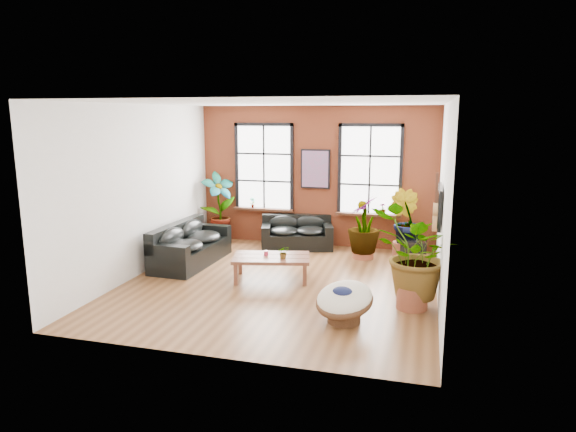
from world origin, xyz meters
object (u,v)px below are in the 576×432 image
(sofa_back, at_px, (297,233))
(sofa_left, at_px, (189,245))
(coffee_table, at_px, (271,259))
(papasan_chair, at_px, (344,301))

(sofa_back, relative_size, sofa_left, 0.83)
(sofa_back, height_order, coffee_table, sofa_back)
(coffee_table, height_order, papasan_chair, papasan_chair)
(sofa_left, xyz_separation_m, papasan_chair, (3.89, -2.39, -0.05))
(papasan_chair, bearing_deg, sofa_left, 170.00)
(sofa_back, height_order, papasan_chair, sofa_back)
(sofa_left, distance_m, coffee_table, 2.22)
(sofa_back, distance_m, coffee_table, 2.60)
(sofa_back, bearing_deg, coffee_table, -103.18)
(sofa_back, xyz_separation_m, coffee_table, (0.13, -2.60, 0.07))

